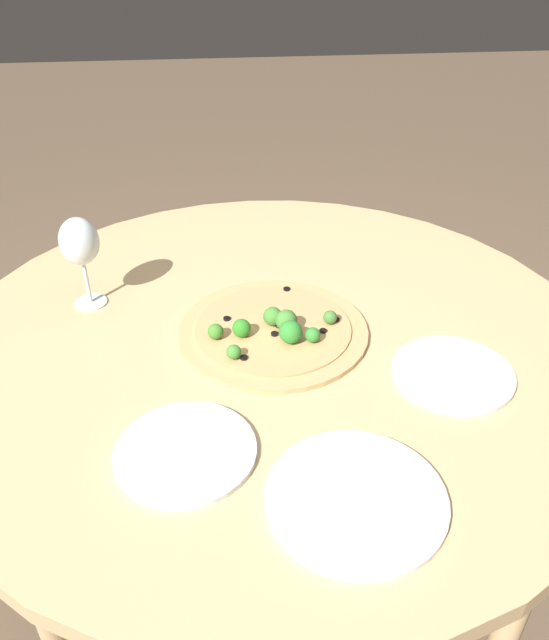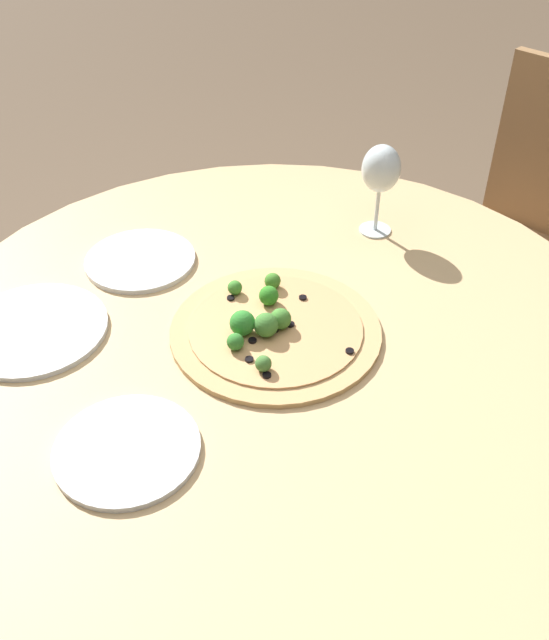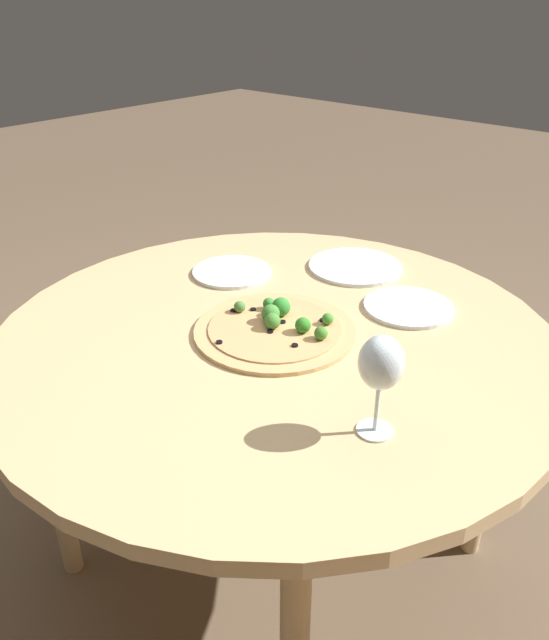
{
  "view_description": "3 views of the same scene",
  "coord_description": "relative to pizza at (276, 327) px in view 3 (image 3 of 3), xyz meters",
  "views": [
    {
      "loc": [
        0.1,
        0.96,
        1.4
      ],
      "look_at": [
        -0.0,
        0.0,
        0.74
      ],
      "focal_mm": 35.0,
      "sensor_mm": 36.0,
      "label": 1
    },
    {
      "loc": [
        -0.91,
        -0.16,
        1.5
      ],
      "look_at": [
        -0.0,
        0.0,
        0.74
      ],
      "focal_mm": 40.0,
      "sensor_mm": 36.0,
      "label": 2
    },
    {
      "loc": [
        0.8,
        -0.9,
        1.4
      ],
      "look_at": [
        -0.0,
        0.0,
        0.74
      ],
      "focal_mm": 35.0,
      "sensor_mm": 36.0,
      "label": 3
    }
  ],
  "objects": [
    {
      "name": "plate_side",
      "position": [
        0.16,
        0.29,
        -0.01
      ],
      "size": [
        0.21,
        0.21,
        0.01
      ],
      "color": "silver",
      "rests_on": "dining_table"
    },
    {
      "name": "plate_near",
      "position": [
        -0.29,
        0.15,
        -0.01
      ],
      "size": [
        0.21,
        0.21,
        0.01
      ],
      "color": "silver",
      "rests_on": "dining_table"
    },
    {
      "name": "ground_plane",
      "position": [
        0.0,
        -0.01,
        -0.73
      ],
      "size": [
        12.0,
        12.0,
        0.0
      ],
      "primitive_type": "plane",
      "color": "brown"
    },
    {
      "name": "plate_far",
      "position": [
        -0.07,
        0.4,
        -0.01
      ],
      "size": [
        0.25,
        0.25,
        0.01
      ],
      "color": "silver",
      "rests_on": "dining_table"
    },
    {
      "name": "pizza",
      "position": [
        0.0,
        0.0,
        0.0
      ],
      "size": [
        0.36,
        0.36,
        0.06
      ],
      "color": "tan",
      "rests_on": "dining_table"
    },
    {
      "name": "dining_table",
      "position": [
        0.0,
        -0.01,
        -0.07
      ],
      "size": [
        1.25,
        1.25,
        0.71
      ],
      "color": "tan",
      "rests_on": "ground_plane"
    },
    {
      "name": "wine_glass",
      "position": [
        0.36,
        -0.15,
        0.13
      ],
      "size": [
        0.08,
        0.08,
        0.19
      ],
      "color": "silver",
      "rests_on": "dining_table"
    }
  ]
}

